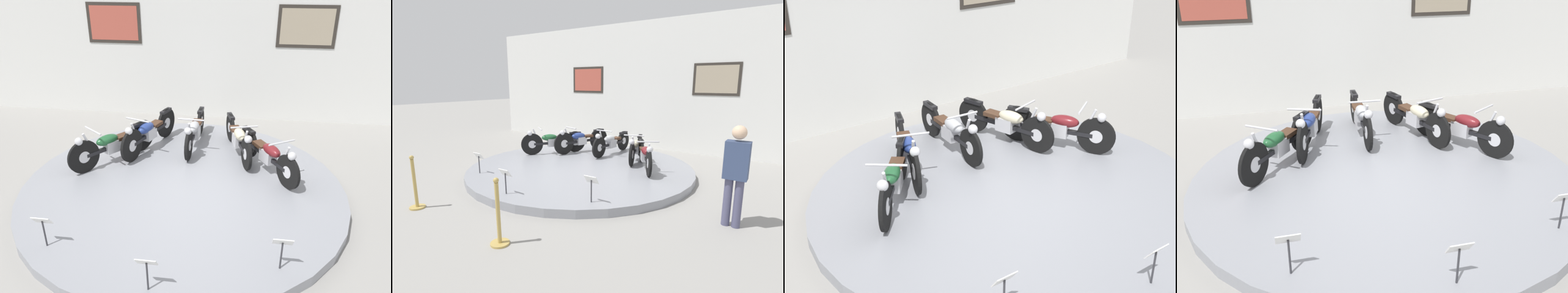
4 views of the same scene
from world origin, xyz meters
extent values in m
plane|color=gray|center=(0.00, 0.00, 0.00)|extent=(60.00, 60.00, 0.00)
cylinder|color=gray|center=(0.00, 0.00, 0.09)|extent=(5.77, 5.77, 0.17)
cube|color=silver|center=(0.00, 3.95, 2.20)|extent=(14.00, 0.20, 4.41)
cylinder|color=black|center=(-1.91, 0.15, 0.50)|extent=(0.44, 0.55, 0.65)
cylinder|color=silver|center=(-1.91, 0.15, 0.50)|extent=(0.19, 0.22, 0.23)
cylinder|color=black|center=(-1.10, 1.23, 0.50)|extent=(0.44, 0.55, 0.65)
cylinder|color=silver|center=(-1.10, 1.23, 0.50)|extent=(0.19, 0.22, 0.23)
cube|color=black|center=(-1.51, 0.69, 0.50)|extent=(0.81, 1.03, 0.07)
cube|color=silver|center=(-1.53, 0.66, 0.52)|extent=(0.35, 0.38, 0.24)
ellipsoid|color=#1E562D|center=(-1.59, 0.58, 0.68)|extent=(0.47, 0.52, 0.20)
cube|color=#472D1E|center=(-1.37, 0.86, 0.64)|extent=(0.35, 0.38, 0.07)
cube|color=black|center=(-1.10, 1.23, 0.78)|extent=(0.30, 0.35, 0.06)
cylinder|color=silver|center=(-1.82, 0.27, 0.70)|extent=(0.19, 0.23, 0.54)
cylinder|color=silver|center=(-1.76, 0.35, 0.96)|extent=(0.45, 0.35, 0.03)
sphere|color=silver|center=(-1.95, 0.10, 0.84)|extent=(0.15, 0.15, 0.15)
cylinder|color=black|center=(-1.15, 0.73, 0.51)|extent=(0.27, 0.66, 0.68)
cylinder|color=silver|center=(-1.15, 0.73, 0.51)|extent=(0.14, 0.24, 0.24)
cylinder|color=black|center=(-0.72, 2.01, 0.51)|extent=(0.27, 0.66, 0.68)
cylinder|color=silver|center=(-0.72, 2.01, 0.51)|extent=(0.14, 0.24, 0.24)
cube|color=black|center=(-0.94, 1.37, 0.51)|extent=(0.46, 1.20, 0.07)
cube|color=silver|center=(-0.95, 1.33, 0.53)|extent=(0.29, 0.37, 0.24)
ellipsoid|color=navy|center=(-0.98, 1.24, 0.69)|extent=(0.36, 0.53, 0.20)
cube|color=#472D1E|center=(-0.86, 1.58, 0.65)|extent=(0.29, 0.37, 0.07)
cube|color=black|center=(-0.72, 2.01, 0.80)|extent=(0.21, 0.37, 0.06)
cylinder|color=silver|center=(-1.10, 0.87, 0.71)|extent=(0.12, 0.25, 0.54)
cylinder|color=silver|center=(-1.07, 0.97, 0.97)|extent=(0.52, 0.20, 0.03)
sphere|color=silver|center=(-1.17, 0.67, 0.85)|extent=(0.15, 0.15, 0.15)
cylinder|color=black|center=(-0.04, 0.96, 0.48)|extent=(0.09, 0.62, 0.62)
cylinder|color=silver|center=(-0.04, 0.96, 0.48)|extent=(0.08, 0.22, 0.22)
cylinder|color=black|center=(0.04, 2.30, 0.48)|extent=(0.09, 0.62, 0.62)
cylinder|color=silver|center=(0.04, 2.30, 0.48)|extent=(0.08, 0.22, 0.22)
cube|color=black|center=(0.00, 1.63, 0.48)|extent=(0.14, 1.24, 0.07)
cube|color=silver|center=(0.00, 1.59, 0.50)|extent=(0.22, 0.33, 0.24)
ellipsoid|color=#B2B5BA|center=(-0.01, 1.49, 0.66)|extent=(0.25, 0.49, 0.20)
cube|color=#472D1E|center=(0.01, 1.85, 0.62)|extent=(0.22, 0.33, 0.07)
cube|color=black|center=(0.04, 2.30, 0.74)|extent=(0.12, 0.36, 0.06)
cylinder|color=silver|center=(-0.03, 1.10, 0.68)|extent=(0.06, 0.25, 0.54)
cylinder|color=silver|center=(-0.02, 1.21, 0.94)|extent=(0.54, 0.06, 0.03)
sphere|color=silver|center=(-0.04, 0.90, 0.82)|extent=(0.15, 0.15, 0.15)
cylinder|color=black|center=(1.12, 0.72, 0.48)|extent=(0.23, 0.61, 0.62)
cylinder|color=silver|center=(1.12, 0.72, 0.48)|extent=(0.12, 0.23, 0.22)
cylinder|color=black|center=(0.75, 2.02, 0.48)|extent=(0.23, 0.61, 0.62)
cylinder|color=silver|center=(0.75, 2.02, 0.48)|extent=(0.12, 0.23, 0.22)
cube|color=black|center=(0.94, 1.37, 0.48)|extent=(0.41, 1.21, 0.07)
cube|color=silver|center=(0.95, 1.33, 0.50)|extent=(0.28, 0.36, 0.24)
ellipsoid|color=beige|center=(0.97, 1.24, 0.66)|extent=(0.35, 0.52, 0.20)
cube|color=#472D1E|center=(0.87, 1.58, 0.62)|extent=(0.28, 0.36, 0.07)
cube|color=black|center=(0.75, 2.02, 0.75)|extent=(0.20, 0.37, 0.06)
cylinder|color=silver|center=(1.08, 0.86, 0.68)|extent=(0.11, 0.25, 0.54)
cylinder|color=silver|center=(1.05, 0.97, 0.94)|extent=(0.53, 0.18, 0.03)
sphere|color=silver|center=(1.14, 0.66, 0.82)|extent=(0.15, 0.15, 0.15)
cylinder|color=black|center=(1.86, 0.11, 0.49)|extent=(0.38, 0.56, 0.63)
cylinder|color=silver|center=(1.86, 0.11, 0.49)|extent=(0.17, 0.22, 0.22)
cylinder|color=black|center=(1.15, 1.26, 0.49)|extent=(0.38, 0.56, 0.63)
cylinder|color=silver|center=(1.15, 1.26, 0.49)|extent=(0.17, 0.22, 0.22)
cube|color=black|center=(1.51, 0.69, 0.49)|extent=(0.71, 1.09, 0.07)
cube|color=silver|center=(1.53, 0.65, 0.51)|extent=(0.34, 0.38, 0.24)
ellipsoid|color=maroon|center=(1.58, 0.57, 0.67)|extent=(0.44, 0.52, 0.20)
cube|color=#472D1E|center=(1.39, 0.88, 0.63)|extent=(0.34, 0.38, 0.07)
cube|color=black|center=(1.15, 1.26, 0.76)|extent=(0.27, 0.36, 0.06)
cylinder|color=silver|center=(1.78, 0.24, 0.69)|extent=(0.17, 0.24, 0.54)
cylinder|color=silver|center=(1.73, 0.33, 0.95)|extent=(0.48, 0.31, 0.03)
sphere|color=silver|center=(1.89, 0.06, 0.83)|extent=(0.15, 0.15, 0.15)
cylinder|color=#333338|center=(-1.63, -1.95, 0.38)|extent=(0.02, 0.02, 0.42)
cube|color=white|center=(-1.63, -1.95, 0.61)|extent=(0.26, 0.11, 0.15)
cylinder|color=#333338|center=(0.00, -2.54, 0.38)|extent=(0.02, 0.02, 0.42)
cube|color=white|center=(0.00, -2.54, 0.61)|extent=(0.26, 0.11, 0.15)
cylinder|color=#333338|center=(1.63, -1.95, 0.38)|extent=(0.02, 0.02, 0.42)
cube|color=white|center=(1.63, -1.95, 0.61)|extent=(0.26, 0.11, 0.15)
camera|label=1|loc=(1.05, -5.88, 3.80)|focal=35.00mm
camera|label=2|loc=(4.54, -6.33, 2.34)|focal=28.00mm
camera|label=3|loc=(-4.35, -5.35, 4.20)|focal=50.00mm
camera|label=4|loc=(-1.80, -5.91, 3.34)|focal=42.00mm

